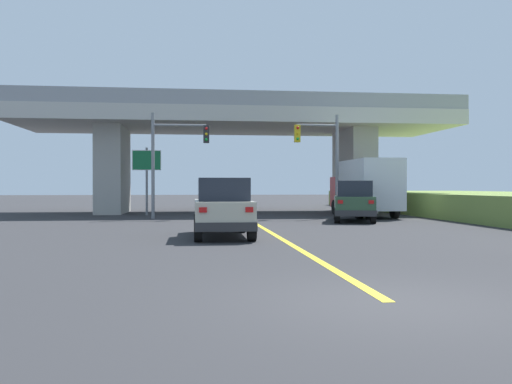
% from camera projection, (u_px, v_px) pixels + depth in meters
% --- Properties ---
extents(ground, '(160.00, 160.00, 0.00)m').
position_uv_depth(ground, '(237.00, 212.00, 36.51)').
color(ground, '#2B2B2D').
extents(overpass_bridge, '(28.34, 8.81, 7.48)m').
position_uv_depth(overpass_bridge, '(237.00, 135.00, 36.46)').
color(overpass_bridge, '#B7B5AD').
rests_on(overpass_bridge, ground).
extents(lane_divider_stripe, '(0.20, 25.74, 0.01)m').
position_uv_depth(lane_divider_stripe, '(269.00, 231.00, 20.88)').
color(lane_divider_stripe, yellow).
rests_on(lane_divider_stripe, ground).
extents(suv_lead, '(1.94, 4.59, 2.02)m').
position_uv_depth(suv_lead, '(222.00, 208.00, 18.64)').
color(suv_lead, '#B7B29E').
rests_on(suv_lead, ground).
extents(suv_crossing, '(2.88, 4.58, 2.02)m').
position_uv_depth(suv_crossing, '(354.00, 201.00, 26.94)').
color(suv_crossing, '#2D4C33').
rests_on(suv_crossing, ground).
extents(box_truck, '(2.33, 7.19, 3.25)m').
position_uv_depth(box_truck, '(365.00, 187.00, 31.35)').
color(box_truck, red).
rests_on(box_truck, ground).
extents(sedan_oncoming, '(1.97, 4.46, 2.02)m').
position_uv_depth(sedan_oncoming, '(222.00, 196.00, 43.84)').
color(sedan_oncoming, black).
rests_on(sedan_oncoming, ground).
extents(traffic_signal_nearside, '(2.51, 0.36, 5.74)m').
position_uv_depth(traffic_signal_nearside, '(323.00, 152.00, 30.11)').
color(traffic_signal_nearside, slate).
rests_on(traffic_signal_nearside, ground).
extents(traffic_signal_farside, '(3.13, 0.36, 5.74)m').
position_uv_depth(traffic_signal_farside, '(172.00, 151.00, 29.46)').
color(traffic_signal_farside, slate).
rests_on(traffic_signal_farside, ground).
extents(highway_sign, '(1.73, 0.17, 4.11)m').
position_uv_depth(highway_sign, '(147.00, 166.00, 32.77)').
color(highway_sign, slate).
rests_on(highway_sign, ground).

